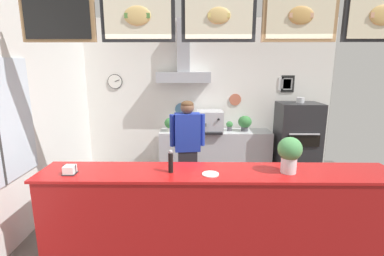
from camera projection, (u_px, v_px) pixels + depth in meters
name	position (u px, v px, depth m)	size (l,w,h in m)	color
ground_plane	(213.00, 234.00, 3.73)	(5.97, 5.97, 0.00)	#514C47
back_wall_assembly	(206.00, 93.00, 5.56)	(4.97, 2.74, 3.09)	#9E9E99
left_wall_with_window	(10.00, 119.00, 3.42)	(0.15, 4.80, 3.09)	silver
service_counter	(216.00, 215.00, 3.19)	(3.90, 0.60, 1.05)	maroon
back_prep_counter	(215.00, 154.00, 5.58)	(2.14, 0.52, 0.94)	#B7BABF
pizza_oven	(297.00, 143.00, 5.29)	(0.75, 0.64, 1.61)	#232326
shop_worker	(187.00, 149.00, 4.42)	(0.54, 0.26, 1.66)	#232328
espresso_machine	(210.00, 121.00, 5.41)	(0.50, 0.53, 0.40)	#B7BABF
potted_basil	(170.00, 124.00, 5.43)	(0.23, 0.23, 0.26)	beige
potted_sage	(245.00, 122.00, 5.43)	(0.26, 0.26, 0.30)	#4C4C51
potted_oregano	(229.00, 125.00, 5.47)	(0.13, 0.13, 0.19)	#4C4C51
napkin_holder	(70.00, 170.00, 3.00)	(0.14, 0.13, 0.11)	#262628
pepper_grinder	(171.00, 161.00, 3.03)	(0.05, 0.05, 0.25)	black
condiment_plate	(210.00, 174.00, 2.98)	(0.18, 0.18, 0.01)	white
basil_vase	(290.00, 154.00, 3.00)	(0.26, 0.26, 0.39)	silver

